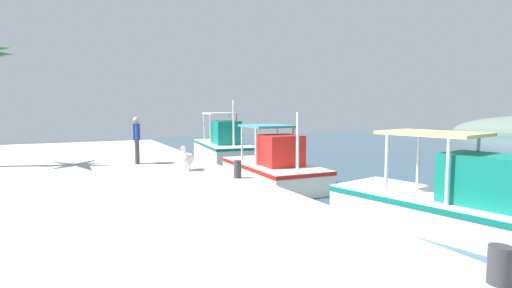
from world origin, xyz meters
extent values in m
cube|color=#B2B2AD|center=(0.00, -5.00, 0.40)|extent=(36.00, 10.00, 0.80)
cube|color=white|center=(-12.28, 2.74, 0.47)|extent=(5.96, 2.75, 0.94)
cube|color=#0F7260|center=(-12.28, 2.74, 0.86)|extent=(6.00, 2.79, 0.12)
cube|color=#0F7260|center=(-11.57, 2.65, 1.56)|extent=(1.75, 1.43, 1.23)
cylinder|color=silver|center=(-13.66, 2.16, 1.72)|extent=(0.08, 0.08, 1.56)
cylinder|color=silver|center=(-13.49, 3.61, 1.72)|extent=(0.08, 0.08, 1.56)
cylinder|color=silver|center=(-12.11, 1.98, 1.72)|extent=(0.08, 0.08, 1.56)
cylinder|color=silver|center=(-11.94, 3.43, 1.72)|extent=(0.08, 0.08, 1.56)
cube|color=silver|center=(-12.80, 2.80, 2.54)|extent=(2.49, 1.80, 0.08)
cylinder|color=silver|center=(-10.14, 2.48, 2.09)|extent=(0.10, 0.10, 2.29)
torus|color=orange|center=(-11.57, 3.34, 1.56)|extent=(0.55, 0.16, 0.54)
cube|color=silver|center=(-5.11, 1.89, 0.40)|extent=(4.95, 2.36, 0.80)
cube|color=red|center=(-5.11, 1.89, 0.72)|extent=(4.99, 2.40, 0.12)
cube|color=red|center=(-4.51, 1.86, 1.35)|extent=(1.41, 1.36, 1.08)
cylinder|color=silver|center=(-6.24, 1.17, 1.46)|extent=(0.08, 0.08, 1.32)
cylinder|color=silver|center=(-6.18, 2.69, 1.46)|extent=(0.08, 0.08, 1.32)
cylinder|color=silver|center=(-4.92, 1.12, 1.46)|extent=(0.08, 0.08, 1.32)
cylinder|color=silver|center=(-4.86, 2.64, 1.46)|extent=(0.08, 0.08, 1.32)
cube|color=teal|center=(-5.55, 1.91, 2.16)|extent=(2.03, 1.67, 0.08)
cylinder|color=silver|center=(-3.29, 1.82, 1.75)|extent=(0.10, 0.10, 1.90)
cube|color=white|center=(1.37, 3.03, 0.38)|extent=(5.76, 3.14, 0.76)
cube|color=#0F7260|center=(1.37, 3.03, 0.68)|extent=(5.81, 3.18, 0.12)
cube|color=#0F7260|center=(2.04, 3.16, 1.30)|extent=(1.75, 1.53, 1.08)
cylinder|color=silver|center=(0.32, 2.07, 1.48)|extent=(0.08, 0.08, 1.43)
cylinder|color=silver|center=(0.02, 3.50, 1.48)|extent=(0.08, 0.08, 1.43)
cylinder|color=silver|center=(1.76, 2.36, 1.48)|extent=(0.08, 0.08, 1.43)
cylinder|color=silver|center=(1.47, 3.79, 1.48)|extent=(0.08, 0.08, 1.43)
cube|color=#D8CC72|center=(0.89, 2.93, 2.23)|extent=(2.47, 1.94, 0.08)
torus|color=orange|center=(2.04, 3.85, 1.30)|extent=(0.55, 0.21, 0.54)
cylinder|color=tan|center=(-5.08, -1.36, 0.91)|extent=(0.04, 0.04, 0.22)
cylinder|color=tan|center=(-4.99, -1.28, 0.91)|extent=(0.04, 0.04, 0.22)
ellipsoid|color=white|center=(-5.00, -1.35, 1.16)|extent=(0.69, 0.67, 0.40)
ellipsoid|color=silver|center=(-5.03, -1.32, 1.22)|extent=(0.65, 0.64, 0.28)
cylinder|color=white|center=(-4.86, -1.48, 1.38)|extent=(0.20, 0.20, 0.27)
sphere|color=white|center=(-4.80, -1.54, 1.54)|extent=(0.23, 0.23, 0.16)
cone|color=#F2B272|center=(-4.65, -1.68, 1.52)|extent=(0.27, 0.26, 0.07)
cylinder|color=#3F3F42|center=(-7.15, -2.60, 1.24)|extent=(0.16, 0.16, 0.88)
cylinder|color=#3F3F42|center=(-7.35, -2.57, 1.24)|extent=(0.16, 0.16, 0.88)
cube|color=navy|center=(-7.25, -2.59, 1.98)|extent=(0.42, 0.29, 0.60)
cylinder|color=navy|center=(-7.00, -2.62, 1.96)|extent=(0.10, 0.10, 0.57)
cylinder|color=navy|center=(-7.49, -2.55, 1.96)|extent=(0.10, 0.10, 0.57)
sphere|color=tan|center=(-7.25, -2.59, 2.41)|extent=(0.22, 0.22, 0.22)
cylinder|color=#333338|center=(-2.96, -0.45, 1.06)|extent=(0.22, 0.22, 0.52)
cylinder|color=#333338|center=(4.58, -0.45, 1.03)|extent=(0.26, 0.26, 0.45)
camera|label=1|loc=(7.15, -4.86, 2.83)|focal=26.85mm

